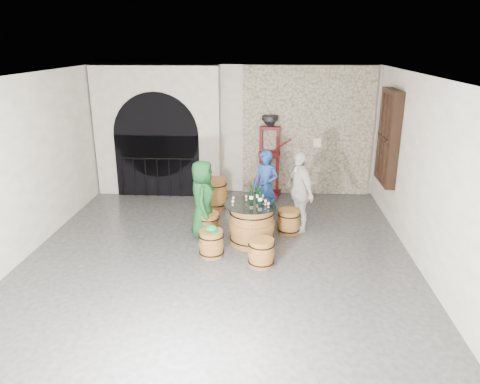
# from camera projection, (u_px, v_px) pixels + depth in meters

# --- Properties ---
(ground) EXTENTS (8.00, 8.00, 0.00)m
(ground) POSITION_uv_depth(u_px,v_px,m) (218.00, 261.00, 8.14)
(ground) COLOR #2C2C2F
(ground) RESTS_ON ground
(wall_back) EXTENTS (8.00, 0.00, 8.00)m
(wall_back) POSITION_uv_depth(u_px,v_px,m) (235.00, 130.00, 11.41)
(wall_back) COLOR beige
(wall_back) RESTS_ON ground
(wall_front) EXTENTS (8.00, 0.00, 8.00)m
(wall_front) POSITION_uv_depth(u_px,v_px,m) (162.00, 308.00, 3.84)
(wall_front) COLOR beige
(wall_front) RESTS_ON ground
(wall_left) EXTENTS (0.00, 8.00, 8.00)m
(wall_left) POSITION_uv_depth(u_px,v_px,m) (16.00, 171.00, 7.85)
(wall_left) COLOR beige
(wall_left) RESTS_ON ground
(wall_right) EXTENTS (0.00, 8.00, 8.00)m
(wall_right) POSITION_uv_depth(u_px,v_px,m) (430.00, 179.00, 7.40)
(wall_right) COLOR beige
(wall_right) RESTS_ON ground
(ceiling) EXTENTS (8.00, 8.00, 0.00)m
(ceiling) POSITION_uv_depth(u_px,v_px,m) (215.00, 77.00, 7.12)
(ceiling) COLOR beige
(ceiling) RESTS_ON wall_back
(stone_facing_panel) EXTENTS (3.20, 0.12, 3.18)m
(stone_facing_panel) POSITION_uv_depth(u_px,v_px,m) (307.00, 132.00, 11.24)
(stone_facing_panel) COLOR #B0A68C
(stone_facing_panel) RESTS_ON ground
(arched_opening) EXTENTS (3.10, 0.60, 3.19)m
(arched_opening) POSITION_uv_depth(u_px,v_px,m) (158.00, 132.00, 11.29)
(arched_opening) COLOR beige
(arched_opening) RESTS_ON ground
(shuttered_window) EXTENTS (0.23, 1.10, 2.00)m
(shuttered_window) POSITION_uv_depth(u_px,v_px,m) (388.00, 137.00, 9.62)
(shuttered_window) COLOR black
(shuttered_window) RESTS_ON wall_right
(barrel_table) EXTENTS (1.06, 1.06, 0.81)m
(barrel_table) POSITION_uv_depth(u_px,v_px,m) (252.00, 224.00, 8.72)
(barrel_table) COLOR brown
(barrel_table) RESTS_ON ground
(barrel_stool_left) EXTENTS (0.47, 0.47, 0.49)m
(barrel_stool_left) POSITION_uv_depth(u_px,v_px,m) (208.00, 225.00, 9.08)
(barrel_stool_left) COLOR brown
(barrel_stool_left) RESTS_ON ground
(barrel_stool_far) EXTENTS (0.47, 0.47, 0.49)m
(barrel_stool_far) POSITION_uv_depth(u_px,v_px,m) (262.00, 215.00, 9.62)
(barrel_stool_far) COLOR brown
(barrel_stool_far) RESTS_ON ground
(barrel_stool_right) EXTENTS (0.47, 0.47, 0.49)m
(barrel_stool_right) POSITION_uv_depth(u_px,v_px,m) (289.00, 221.00, 9.26)
(barrel_stool_right) COLOR brown
(barrel_stool_right) RESTS_ON ground
(barrel_stool_near_right) EXTENTS (0.47, 0.47, 0.49)m
(barrel_stool_near_right) POSITION_uv_depth(u_px,v_px,m) (261.00, 252.00, 7.90)
(barrel_stool_near_right) COLOR brown
(barrel_stool_near_right) RESTS_ON ground
(barrel_stool_near_left) EXTENTS (0.47, 0.47, 0.49)m
(barrel_stool_near_left) POSITION_uv_depth(u_px,v_px,m) (211.00, 243.00, 8.26)
(barrel_stool_near_left) COLOR brown
(barrel_stool_near_left) RESTS_ON ground
(green_cap) EXTENTS (0.26, 0.21, 0.12)m
(green_cap) POSITION_uv_depth(u_px,v_px,m) (211.00, 228.00, 8.16)
(green_cap) COLOR #0B7C3B
(green_cap) RESTS_ON barrel_stool_near_left
(person_green) EXTENTS (0.54, 0.79, 1.56)m
(person_green) POSITION_uv_depth(u_px,v_px,m) (203.00, 199.00, 8.95)
(person_green) COLOR #13441C
(person_green) RESTS_ON ground
(person_blue) EXTENTS (0.67, 0.58, 1.56)m
(person_blue) POSITION_uv_depth(u_px,v_px,m) (266.00, 186.00, 9.74)
(person_blue) COLOR navy
(person_blue) RESTS_ON ground
(person_white) EXTENTS (0.78, 1.05, 1.66)m
(person_white) POSITION_uv_depth(u_px,v_px,m) (299.00, 192.00, 9.20)
(person_white) COLOR beige
(person_white) RESTS_ON ground
(wine_bottle_left) EXTENTS (0.08, 0.08, 0.32)m
(wine_bottle_left) POSITION_uv_depth(u_px,v_px,m) (251.00, 196.00, 8.63)
(wine_bottle_left) COLOR black
(wine_bottle_left) RESTS_ON barrel_table
(wine_bottle_center) EXTENTS (0.08, 0.08, 0.32)m
(wine_bottle_center) POSITION_uv_depth(u_px,v_px,m) (260.00, 198.00, 8.54)
(wine_bottle_center) COLOR black
(wine_bottle_center) RESTS_ON barrel_table
(wine_bottle_right) EXTENTS (0.08, 0.08, 0.32)m
(wine_bottle_right) POSITION_uv_depth(u_px,v_px,m) (258.00, 194.00, 8.72)
(wine_bottle_right) COLOR black
(wine_bottle_right) RESTS_ON barrel_table
(tasting_glass_a) EXTENTS (0.05, 0.05, 0.10)m
(tasting_glass_a) POSITION_uv_depth(u_px,v_px,m) (233.00, 203.00, 8.50)
(tasting_glass_a) COLOR #B56D23
(tasting_glass_a) RESTS_ON barrel_table
(tasting_glass_b) EXTENTS (0.05, 0.05, 0.10)m
(tasting_glass_b) POSITION_uv_depth(u_px,v_px,m) (265.00, 202.00, 8.53)
(tasting_glass_b) COLOR #B56D23
(tasting_glass_b) RESTS_ON barrel_table
(tasting_glass_c) EXTENTS (0.05, 0.05, 0.10)m
(tasting_glass_c) POSITION_uv_depth(u_px,v_px,m) (246.00, 198.00, 8.78)
(tasting_glass_c) COLOR #B56D23
(tasting_glass_c) RESTS_ON barrel_table
(tasting_glass_d) EXTENTS (0.05, 0.05, 0.10)m
(tasting_glass_d) POSITION_uv_depth(u_px,v_px,m) (263.00, 197.00, 8.81)
(tasting_glass_d) COLOR #B56D23
(tasting_glass_d) RESTS_ON barrel_table
(tasting_glass_e) EXTENTS (0.05, 0.05, 0.10)m
(tasting_glass_e) POSITION_uv_depth(u_px,v_px,m) (268.00, 205.00, 8.40)
(tasting_glass_e) COLOR #B56D23
(tasting_glass_e) RESTS_ON barrel_table
(tasting_glass_f) EXTENTS (0.05, 0.05, 0.10)m
(tasting_glass_f) POSITION_uv_depth(u_px,v_px,m) (233.00, 199.00, 8.70)
(tasting_glass_f) COLOR #B56D23
(tasting_glass_f) RESTS_ON barrel_table
(side_barrel) EXTENTS (0.54, 0.54, 0.71)m
(side_barrel) POSITION_uv_depth(u_px,v_px,m) (216.00, 193.00, 10.60)
(side_barrel) COLOR brown
(side_barrel) RESTS_ON ground
(corking_press) EXTENTS (0.85, 0.54, 2.02)m
(corking_press) POSITION_uv_depth(u_px,v_px,m) (269.00, 150.00, 11.19)
(corking_press) COLOR #550E15
(corking_press) RESTS_ON ground
(control_box) EXTENTS (0.18, 0.10, 0.22)m
(control_box) POSITION_uv_depth(u_px,v_px,m) (317.00, 142.00, 11.23)
(control_box) COLOR silver
(control_box) RESTS_ON wall_back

